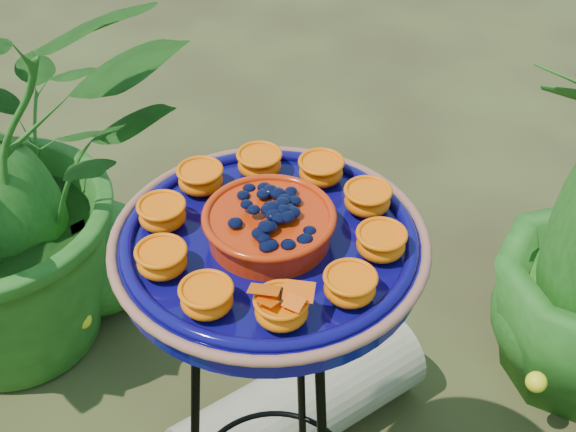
# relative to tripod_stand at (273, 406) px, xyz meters

# --- Properties ---
(tripod_stand) EXTENTS (0.37, 0.37, 0.82)m
(tripod_stand) POSITION_rel_tripod_stand_xyz_m (0.00, 0.00, 0.00)
(tripod_stand) COLOR black
(tripod_stand) RESTS_ON ground
(feeder_dish) EXTENTS (0.52, 0.52, 0.10)m
(feeder_dish) POSITION_rel_tripod_stand_xyz_m (0.00, -0.00, 0.36)
(feeder_dish) COLOR #0A0753
(feeder_dish) RESTS_ON tripod_stand
(driftwood_log) EXTENTS (0.58, 0.52, 0.20)m
(driftwood_log) POSITION_rel_tripod_stand_xyz_m (0.03, 0.31, -0.40)
(driftwood_log) COLOR tan
(driftwood_log) RESTS_ON ground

